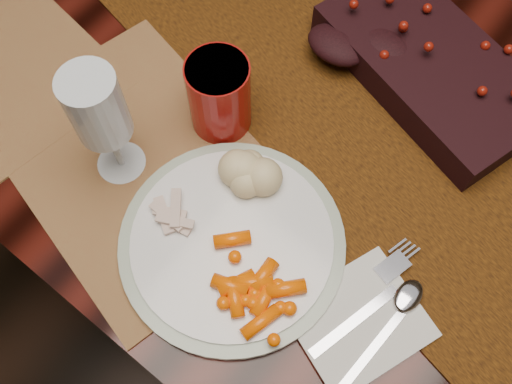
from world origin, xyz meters
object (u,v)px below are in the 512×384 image
Objects in this scene: centerpiece at (432,63)px; red_cup at (219,96)px; placemat_main at (138,163)px; mashed_potatoes at (251,177)px; dining_table at (345,201)px; dinner_plate at (232,242)px; napkin at (359,321)px; baby_carrots at (244,279)px; turkey_shreds at (170,214)px; wine_glass at (106,128)px.

centerpiece is 0.32m from red_cup.
red_cup is at bearing 83.27° from placemat_main.
mashed_potatoes is 0.12m from red_cup.
dining_table is 0.50m from dinner_plate.
napkin reaches higher than placemat_main.
mashed_potatoes is (-0.07, 0.11, 0.01)m from baby_carrots.
baby_carrots is at bearing -43.93° from red_cup.
mashed_potatoes is (-0.06, -0.24, 0.42)m from dining_table.
mashed_potatoes is 0.12m from turkey_shreds.
red_cup is (-0.16, -0.18, 0.44)m from dining_table.
placemat_main is at bearing -110.36° from red_cup.
napkin is at bearing 14.43° from placemat_main.
turkey_shreds is at bearing -164.76° from dinner_plate.
wine_glass reaches higher than centerpiece.
placemat_main is 2.70× the size of napkin.
dining_table is 15.25× the size of red_cup.
napkin is (0.21, -0.06, -0.04)m from mashed_potatoes.
wine_glass is at bearing -155.66° from napkin.
centerpiece is 1.17× the size of dinner_plate.
placemat_main is at bearing -157.05° from mashed_potatoes.
turkey_shreds is (-0.05, -0.10, -0.02)m from mashed_potatoes.
turkey_shreds is 0.27m from napkin.
turkey_shreds is (-0.08, -0.02, 0.01)m from dinner_plate.
napkin is (0.12, -0.37, -0.03)m from centerpiece.
centerpiece reaches higher than dining_table.
mashed_potatoes is 0.22m from napkin.
dinner_plate is 0.09m from turkey_shreds.
dinner_plate is at bearing -95.18° from dining_table.
dinner_plate is (-0.03, -0.32, 0.39)m from dining_table.
mashed_potatoes reaches higher than baby_carrots.
centerpiece is at bearing 87.82° from baby_carrots.
red_cup is at bearing 106.92° from turkey_shreds.
dining_table is 9.28× the size of wine_glass.
placemat_main is 0.10m from wine_glass.
turkey_shreds is at bearing -73.08° from red_cup.
centerpiece is at bearing 73.64° from mashed_potatoes.
wine_glass is (-0.06, -0.14, 0.03)m from red_cup.
centerpiece is 5.14× the size of turkey_shreds.
wine_glass reaches higher than napkin.
wine_glass is (-0.38, -0.02, 0.09)m from napkin.
baby_carrots is 0.25m from red_cup.
red_cup is (0.05, 0.13, 0.06)m from placemat_main.
placemat_main is at bearing 38.18° from wine_glass.
wine_glass reaches higher than turkey_shreds.
baby_carrots is 1.28× the size of mashed_potatoes.
red_cup reaches higher than dinner_plate.
baby_carrots is (0.05, -0.03, 0.02)m from dinner_plate.
wine_glass is at bearing -123.89° from centerpiece.
placemat_main is 0.37m from napkin.
dinner_plate is at bearing -46.49° from red_cup.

